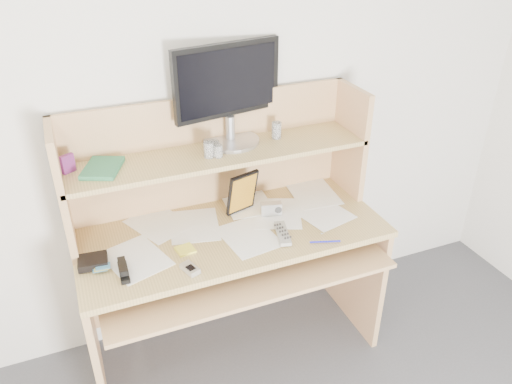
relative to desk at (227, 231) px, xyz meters
name	(u,v)px	position (x,y,z in m)	size (l,w,h in m)	color
back_wall	(206,104)	(0.00, 0.24, 0.56)	(3.60, 0.04, 2.50)	silver
desk	(227,231)	(0.00, 0.00, 0.00)	(1.40, 0.70, 1.30)	tan
paper_clutter	(232,229)	(0.00, -0.08, 0.06)	(1.32, 0.54, 0.01)	white
keyboard	(219,260)	(-0.10, -0.17, -0.03)	(0.53, 0.27, 0.03)	black
tv_remote	(282,233)	(0.19, -0.21, 0.07)	(0.05, 0.18, 0.02)	#9C9C97
flip_phone	(190,268)	(-0.26, -0.30, 0.07)	(0.05, 0.09, 0.02)	silver
stapler	(123,269)	(-0.51, -0.22, 0.08)	(0.04, 0.13, 0.04)	black
wallet	(93,261)	(-0.62, -0.11, 0.08)	(0.12, 0.10, 0.03)	black
sticky_note_pad	(185,250)	(-0.24, -0.15, 0.06)	(0.07, 0.07, 0.01)	yellow
digital_camera	(271,209)	(0.22, -0.03, 0.09)	(0.10, 0.04, 0.06)	#B4B5B7
game_case	(242,193)	(0.10, 0.04, 0.17)	(0.15, 0.02, 0.22)	black
blue_pen	(325,242)	(0.34, -0.33, 0.07)	(0.01, 0.01, 0.14)	#1718AF
card_box	(68,164)	(-0.64, 0.11, 0.43)	(0.06, 0.02, 0.08)	maroon
shelf_book	(103,168)	(-0.51, 0.08, 0.40)	(0.14, 0.19, 0.02)	#378B5F
chip_stack_a	(218,151)	(-0.02, 0.02, 0.41)	(0.04, 0.04, 0.06)	black
chip_stack_b	(209,150)	(-0.06, 0.03, 0.42)	(0.04, 0.04, 0.07)	silver
chip_stack_c	(215,146)	(-0.02, 0.08, 0.41)	(0.04, 0.04, 0.05)	black
chip_stack_d	(277,130)	(0.30, 0.11, 0.43)	(0.05, 0.05, 0.08)	white
monitor	(228,91)	(0.09, 0.17, 0.63)	(0.52, 0.26, 0.45)	#B3B3B8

